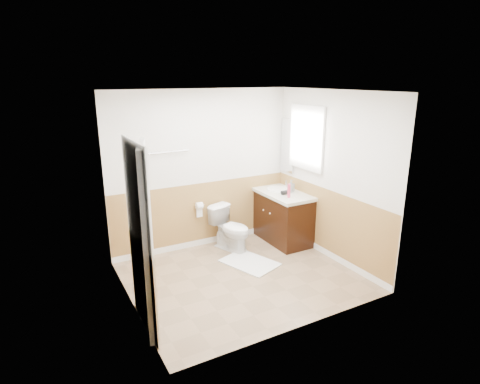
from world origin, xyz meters
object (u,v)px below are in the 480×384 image
toilet (231,229)px  vanity_cabinet (282,217)px  lotion_bottle (289,191)px  soap_dispenser (291,186)px  bath_mat (250,263)px

toilet → vanity_cabinet: vanity_cabinet is taller
toilet → lotion_bottle: bearing=-45.5°
toilet → soap_dispenser: (1.03, -0.14, 0.60)m
bath_mat → lotion_bottle: 1.27m
bath_mat → soap_dispenser: (1.03, 0.45, 0.94)m
bath_mat → lotion_bottle: (0.81, 0.20, 0.95)m
bath_mat → vanity_cabinet: vanity_cabinet is taller
lotion_bottle → vanity_cabinet: bearing=72.5°
toilet → lotion_bottle: lotion_bottle is taller
bath_mat → vanity_cabinet: (0.91, 0.51, 0.39)m
bath_mat → soap_dispenser: size_ratio=4.03×
bath_mat → lotion_bottle: bearing=13.5°
vanity_cabinet → soap_dispenser: 0.57m
bath_mat → toilet: bearing=90.0°
vanity_cabinet → soap_dispenser: bearing=-28.6°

